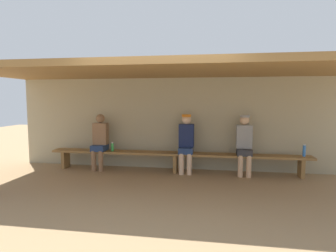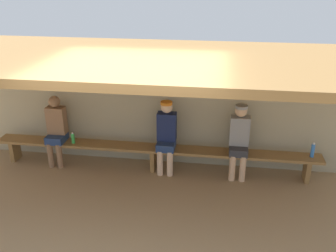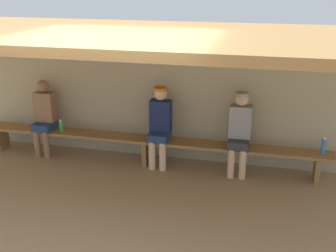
{
  "view_description": "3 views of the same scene",
  "coord_description": "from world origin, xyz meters",
  "views": [
    {
      "loc": [
        0.82,
        -4.7,
        1.69
      ],
      "look_at": [
        -0.14,
        1.34,
        1.1
      ],
      "focal_mm": 29.54,
      "sensor_mm": 36.0,
      "label": 1
    },
    {
      "loc": [
        1.18,
        -4.6,
        3.5
      ],
      "look_at": [
        0.34,
        1.09,
        1.09
      ],
      "focal_mm": 40.53,
      "sensor_mm": 36.0,
      "label": 2
    },
    {
      "loc": [
        1.83,
        -4.51,
        3.01
      ],
      "look_at": [
        0.5,
        1.06,
        0.9
      ],
      "focal_mm": 43.61,
      "sensor_mm": 36.0,
      "label": 3
    }
  ],
  "objects": [
    {
      "name": "water_bottle_green",
      "position": [
        -1.51,
        1.5,
        0.56
      ],
      "size": [
        0.06,
        0.06,
        0.22
      ],
      "color": "green",
      "rests_on": "bench"
    },
    {
      "name": "player_in_blue",
      "position": [
        -1.84,
        1.55,
        0.73
      ],
      "size": [
        0.34,
        0.42,
        1.34
      ],
      "color": "navy",
      "rests_on": "ground"
    },
    {
      "name": "player_leftmost",
      "position": [
        1.54,
        1.55,
        0.75
      ],
      "size": [
        0.34,
        0.42,
        1.34
      ],
      "color": "#333338",
      "rests_on": "ground"
    },
    {
      "name": "bench",
      "position": [
        0.0,
        1.55,
        0.39
      ],
      "size": [
        6.0,
        0.36,
        0.46
      ],
      "color": "olive",
      "rests_on": "ground"
    },
    {
      "name": "dugout_roof",
      "position": [
        0.0,
        0.7,
        2.26
      ],
      "size": [
        8.0,
        2.8,
        0.12
      ],
      "primitive_type": "cube",
      "color": "olive",
      "rests_on": "back_wall"
    },
    {
      "name": "ground_plane",
      "position": [
        0.0,
        0.0,
        0.0
      ],
      "size": [
        24.0,
        24.0,
        0.0
      ],
      "primitive_type": "plane",
      "color": "#9E7F59"
    },
    {
      "name": "player_in_red",
      "position": [
        0.25,
        1.55,
        0.75
      ],
      "size": [
        0.34,
        0.42,
        1.34
      ],
      "color": "navy",
      "rests_on": "ground"
    },
    {
      "name": "back_wall",
      "position": [
        0.0,
        2.0,
        1.1
      ],
      "size": [
        8.0,
        0.2,
        2.2
      ],
      "primitive_type": "cube",
      "color": "tan",
      "rests_on": "ground"
    },
    {
      "name": "water_bottle_blue",
      "position": [
        2.8,
        1.57,
        0.59
      ],
      "size": [
        0.06,
        0.06,
        0.27
      ],
      "color": "blue",
      "rests_on": "bench"
    }
  ]
}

